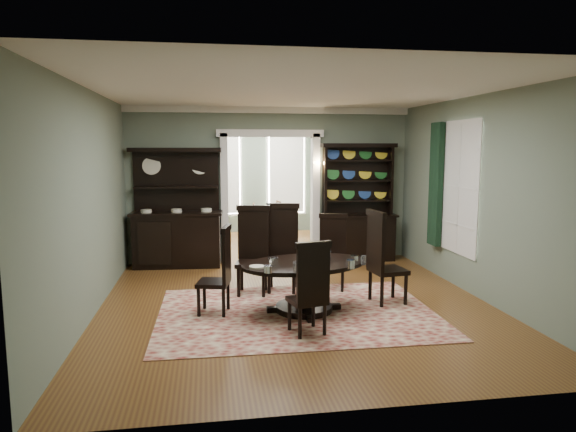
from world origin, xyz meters
name	(u,v)px	position (x,y,z in m)	size (l,w,h in m)	color
room	(296,195)	(0.00, 0.04, 1.58)	(5.51, 6.01, 3.01)	brown
parlor	(258,177)	(0.00, 5.53, 1.52)	(3.51, 3.50, 3.01)	brown
doorway_trim	(270,179)	(0.00, 3.00, 1.62)	(2.08, 0.25, 2.57)	silver
right_window	(448,186)	(2.69, 0.93, 1.60)	(0.15, 1.47, 2.12)	white
wall_sconce	(319,165)	(0.95, 2.85, 1.89)	(0.27, 0.21, 0.21)	#BF8233
rug	(297,313)	(-0.06, -0.37, 0.01)	(3.70, 2.69, 0.01)	maroon
dining_table	(304,277)	(0.05, -0.31, 0.48)	(1.96, 1.95, 0.69)	black
centerpiece	(310,257)	(0.12, -0.37, 0.77)	(1.58, 1.01, 0.26)	white
chair_far_left	(253,247)	(-0.55, 0.75, 0.71)	(0.58, 0.56, 1.35)	black
chair_far_mid	(283,245)	(-0.07, 0.84, 0.72)	(0.59, 0.57, 1.36)	black
chair_far_right	(333,249)	(0.73, 0.80, 0.62)	(0.54, 0.52, 1.19)	black
chair_end_left	(221,268)	(-1.07, -0.23, 0.63)	(0.51, 0.53, 1.20)	black
chair_end_right	(381,255)	(1.21, -0.13, 0.71)	(0.54, 0.56, 1.35)	black
chair_near	(310,286)	(-0.05, -1.23, 0.61)	(0.51, 0.49, 1.16)	black
sideboard	(177,225)	(-1.80, 2.74, 0.78)	(1.72, 0.71, 2.23)	black
welsh_dresser	(358,218)	(1.72, 2.75, 0.84)	(1.49, 0.56, 2.31)	black
parlor_table	(264,225)	(0.06, 4.74, 0.43)	(0.71, 0.71, 0.65)	#5C2E1A
parlor_chair_left	(249,222)	(-0.28, 4.80, 0.51)	(0.42, 0.41, 0.94)	#5C2E1A
parlor_chair_right	(283,221)	(0.51, 4.73, 0.53)	(0.44, 0.42, 1.00)	#5C2E1A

